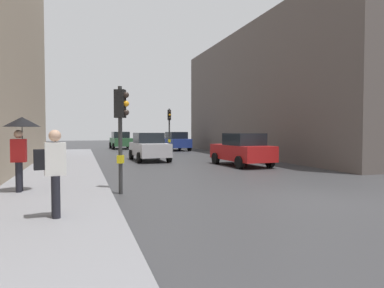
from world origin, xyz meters
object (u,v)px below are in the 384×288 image
(car_blue_van, at_px, (176,141))
(car_red_sedan, at_px, (242,150))
(traffic_light_far_median, at_px, (169,123))
(car_green_estate, at_px, (121,140))
(car_silver_hatchback, at_px, (149,147))
(pedestrian_with_umbrella, at_px, (21,133))
(pedestrian_with_black_backpack, at_px, (53,168))
(traffic_light_near_right, at_px, (121,120))

(car_blue_van, bearing_deg, car_red_sedan, -91.15)
(traffic_light_far_median, height_order, car_green_estate, traffic_light_far_median)
(car_silver_hatchback, distance_m, pedestrian_with_umbrella, 12.24)
(car_silver_hatchback, distance_m, pedestrian_with_black_backpack, 14.98)
(car_green_estate, bearing_deg, pedestrian_with_umbrella, -102.09)
(car_red_sedan, bearing_deg, pedestrian_with_black_backpack, -132.45)
(car_silver_hatchback, bearing_deg, pedestrian_with_black_backpack, -107.90)
(car_green_estate, bearing_deg, traffic_light_near_right, -96.00)
(car_blue_van, bearing_deg, traffic_light_near_right, -108.96)
(traffic_light_far_median, distance_m, pedestrian_with_umbrella, 19.00)
(traffic_light_near_right, distance_m, pedestrian_with_umbrella, 2.83)
(traffic_light_near_right, bearing_deg, pedestrian_with_umbrella, 172.45)
(traffic_light_far_median, distance_m, car_silver_hatchback, 6.99)
(car_silver_hatchback, relative_size, car_blue_van, 0.99)
(car_green_estate, height_order, car_blue_van, same)
(car_blue_van, bearing_deg, traffic_light_far_median, -111.34)
(car_red_sedan, relative_size, pedestrian_with_umbrella, 2.02)
(car_silver_hatchback, relative_size, car_red_sedan, 0.99)
(car_silver_hatchback, relative_size, pedestrian_with_umbrella, 1.99)
(car_green_estate, bearing_deg, traffic_light_far_median, -71.26)
(car_silver_hatchback, bearing_deg, car_green_estate, 90.64)
(car_green_estate, relative_size, pedestrian_with_black_backpack, 2.41)
(traffic_light_far_median, xyz_separation_m, pedestrian_with_umbrella, (-8.53, -16.96, -0.70))
(traffic_light_near_right, distance_m, car_blue_van, 22.89)
(car_silver_hatchback, relative_size, car_green_estate, 1.00)
(traffic_light_near_right, xyz_separation_m, car_blue_van, (7.42, 21.61, -1.35))
(traffic_light_near_right, height_order, car_blue_van, traffic_light_near_right)
(car_red_sedan, xyz_separation_m, pedestrian_with_black_backpack, (-8.81, -9.63, 0.29))
(traffic_light_near_right, bearing_deg, traffic_light_far_median, 71.65)
(traffic_light_far_median, distance_m, car_blue_van, 4.89)
(car_green_estate, bearing_deg, car_red_sedan, -77.46)
(car_blue_van, height_order, pedestrian_with_black_backpack, pedestrian_with_black_backpack)
(car_blue_van, xyz_separation_m, pedestrian_with_black_backpack, (-9.11, -24.71, 0.29))
(car_blue_van, relative_size, pedestrian_with_umbrella, 2.02)
(traffic_light_near_right, distance_m, car_silver_hatchback, 11.61)
(car_silver_hatchback, height_order, pedestrian_with_black_backpack, pedestrian_with_black_backpack)
(car_blue_van, xyz_separation_m, pedestrian_with_umbrella, (-10.20, -21.24, 0.96))
(car_red_sedan, distance_m, pedestrian_with_black_backpack, 13.05)
(traffic_light_far_median, distance_m, car_green_estate, 9.48)
(car_green_estate, height_order, pedestrian_with_black_backpack, pedestrian_with_black_backpack)
(car_blue_van, height_order, pedestrian_with_umbrella, pedestrian_with_umbrella)
(pedestrian_with_umbrella, bearing_deg, car_red_sedan, 31.90)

